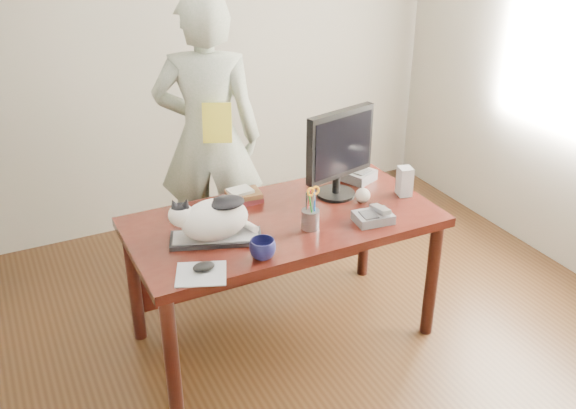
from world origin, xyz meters
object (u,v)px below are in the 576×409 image
at_px(baseball, 363,195).
at_px(book_stack, 242,196).
at_px(desk, 277,236).
at_px(pen_cup, 311,217).
at_px(phone, 374,216).
at_px(mouse, 204,267).
at_px(monitor, 340,149).
at_px(coffee_mug, 263,249).
at_px(keyboard, 216,238).
at_px(calculator, 355,174).
at_px(cat, 212,218).
at_px(speaker, 405,181).
at_px(person, 209,138).

xyz_separation_m(baseball, book_stack, (-0.58, 0.30, -0.01)).
bearing_deg(desk, pen_cup, -72.95).
height_order(phone, book_stack, phone).
bearing_deg(baseball, mouse, -164.93).
xyz_separation_m(monitor, phone, (0.01, -0.34, -0.25)).
distance_m(desk, coffee_mug, 0.51).
xyz_separation_m(keyboard, coffee_mug, (0.14, -0.25, 0.04)).
distance_m(keyboard, calculator, 1.03).
bearing_deg(phone, desk, 148.49).
distance_m(keyboard, monitor, 0.84).
distance_m(book_stack, calculator, 0.70).
bearing_deg(coffee_mug, baseball, 21.62).
distance_m(monitor, phone, 0.42).
relative_size(keyboard, monitor, 0.95).
relative_size(phone, baseball, 2.52).
relative_size(coffee_mug, calculator, 0.47).
xyz_separation_m(keyboard, book_stack, (0.28, 0.33, 0.02)).
bearing_deg(mouse, cat, 82.27).
xyz_separation_m(coffee_mug, speaker, (0.98, 0.26, 0.03)).
xyz_separation_m(pen_cup, phone, (0.32, -0.08, -0.03)).
height_order(monitor, pen_cup, monitor).
distance_m(desk, person, 0.87).
height_order(desk, book_stack, book_stack).
xyz_separation_m(monitor, pen_cup, (-0.31, -0.25, -0.22)).
bearing_deg(calculator, cat, 174.44).
distance_m(keyboard, book_stack, 0.44).
distance_m(cat, person, 1.02).
distance_m(coffee_mug, calculator, 1.02).
height_order(desk, monitor, monitor).
bearing_deg(pen_cup, mouse, -167.20).
bearing_deg(desk, keyboard, -160.28).
height_order(cat, monitor, monitor).
height_order(keyboard, pen_cup, pen_cup).
relative_size(keyboard, person, 0.26).
relative_size(desk, speaker, 9.84).
distance_m(phone, book_stack, 0.72).
bearing_deg(baseball, phone, -107.52).
relative_size(mouse, phone, 0.57).
relative_size(coffee_mug, speaker, 0.75).
height_order(desk, phone, phone).
height_order(speaker, book_stack, speaker).
xyz_separation_m(monitor, calculator, (0.20, 0.16, -0.25)).
height_order(pen_cup, person, person).
height_order(monitor, book_stack, monitor).
bearing_deg(book_stack, pen_cup, -64.85).
distance_m(cat, calculator, 1.05).
height_order(book_stack, calculator, book_stack).
relative_size(desk, book_stack, 7.77).
bearing_deg(keyboard, calculator, 37.65).
xyz_separation_m(phone, book_stack, (-0.51, 0.51, 0.00)).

